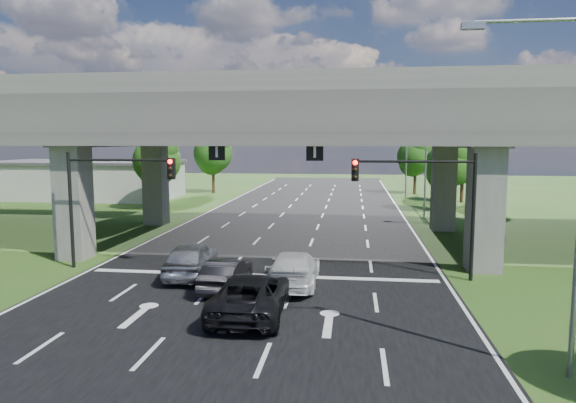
% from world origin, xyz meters
% --- Properties ---
extents(ground, '(160.00, 160.00, 0.00)m').
position_xyz_m(ground, '(0.00, 0.00, 0.00)').
color(ground, '#294C18').
rests_on(ground, ground).
extents(road, '(18.00, 120.00, 0.03)m').
position_xyz_m(road, '(0.00, 10.00, 0.01)').
color(road, black).
rests_on(road, ground).
extents(overpass, '(80.00, 15.00, 10.00)m').
position_xyz_m(overpass, '(0.00, 12.00, 7.92)').
color(overpass, '#363331').
rests_on(overpass, ground).
extents(warehouse, '(20.00, 10.00, 4.00)m').
position_xyz_m(warehouse, '(-26.00, 35.00, 2.00)').
color(warehouse, '#9E9E99').
rests_on(warehouse, ground).
extents(signal_right, '(5.76, 0.54, 6.00)m').
position_xyz_m(signal_right, '(7.82, 3.94, 4.19)').
color(signal_right, black).
rests_on(signal_right, ground).
extents(signal_left, '(5.76, 0.54, 6.00)m').
position_xyz_m(signal_left, '(-7.82, 3.94, 4.19)').
color(signal_left, black).
rests_on(signal_left, ground).
extents(streetlight_near, '(3.38, 0.25, 10.00)m').
position_xyz_m(streetlight_near, '(10.10, -6.00, 5.85)').
color(streetlight_near, gray).
rests_on(streetlight_near, ground).
extents(streetlight_far, '(3.38, 0.25, 10.00)m').
position_xyz_m(streetlight_far, '(10.10, 24.00, 5.85)').
color(streetlight_far, gray).
rests_on(streetlight_far, ground).
extents(streetlight_beyond, '(3.38, 0.25, 10.00)m').
position_xyz_m(streetlight_beyond, '(10.10, 40.00, 5.85)').
color(streetlight_beyond, gray).
rests_on(streetlight_beyond, ground).
extents(tree_left_near, '(4.50, 4.50, 7.80)m').
position_xyz_m(tree_left_near, '(-13.95, 26.00, 4.82)').
color(tree_left_near, black).
rests_on(tree_left_near, ground).
extents(tree_left_mid, '(3.91, 3.90, 6.76)m').
position_xyz_m(tree_left_mid, '(-16.95, 34.00, 4.17)').
color(tree_left_mid, black).
rests_on(tree_left_mid, ground).
extents(tree_left_far, '(4.80, 4.80, 8.32)m').
position_xyz_m(tree_left_far, '(-12.95, 42.00, 5.14)').
color(tree_left_far, black).
rests_on(tree_left_far, ground).
extents(tree_right_near, '(4.20, 4.20, 7.28)m').
position_xyz_m(tree_right_near, '(13.05, 28.00, 4.50)').
color(tree_right_near, black).
rests_on(tree_right_near, ground).
extents(tree_right_mid, '(3.91, 3.90, 6.76)m').
position_xyz_m(tree_right_mid, '(16.05, 36.00, 4.17)').
color(tree_right_mid, black).
rests_on(tree_right_mid, ground).
extents(tree_right_far, '(4.50, 4.50, 7.80)m').
position_xyz_m(tree_right_far, '(12.05, 44.00, 4.82)').
color(tree_right_far, black).
rests_on(tree_right_far, ground).
extents(car_silver, '(2.48, 5.18, 1.71)m').
position_xyz_m(car_silver, '(-3.31, 3.00, 0.88)').
color(car_silver, '#A3A4AB').
rests_on(car_silver, road).
extents(car_dark, '(1.57, 4.22, 1.38)m').
position_xyz_m(car_dark, '(-1.08, 0.98, 0.72)').
color(car_dark, black).
rests_on(car_dark, road).
extents(car_white, '(2.22, 5.34, 1.54)m').
position_xyz_m(car_white, '(1.80, 2.02, 0.80)').
color(car_white, silver).
rests_on(car_white, road).
extents(car_trailing, '(2.70, 5.64, 1.55)m').
position_xyz_m(car_trailing, '(0.66, -2.10, 0.81)').
color(car_trailing, black).
rests_on(car_trailing, road).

